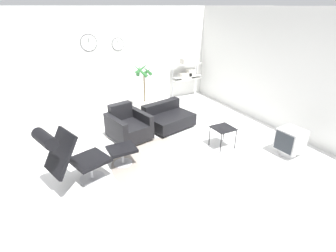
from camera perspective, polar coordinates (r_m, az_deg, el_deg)
The scene contains 12 objects.
ground_plane at distance 5.56m, azimuth -0.27°, elevation -5.53°, with size 12.00×12.00×0.00m, color white.
wall_back at distance 7.86m, azimuth -11.41°, elevation 14.03°, with size 12.00×0.09×2.80m.
wall_right at distance 6.89m, azimuth 22.90°, elevation 11.11°, with size 0.06×12.00×2.80m.
round_rug at distance 5.22m, azimuth -0.85°, elevation -7.76°, with size 2.06×2.06×0.01m.
lounge_chair at distance 4.48m, azimuth -20.90°, elevation -5.51°, with size 1.14×0.82×1.14m.
ottoman at distance 5.09m, azimuth -9.97°, elevation -5.51°, with size 0.52×0.44×0.36m.
armchair_red at distance 6.03m, azimuth -8.67°, elevation -0.24°, with size 0.94×1.01×0.77m.
couch_low at distance 6.58m, azimuth -0.01°, elevation 1.64°, with size 1.26×1.05×0.59m.
side_table at distance 5.67m, azimuth 11.91°, elevation -0.80°, with size 0.43×0.43×0.46m.
crt_television at distance 5.84m, azimuth 25.05°, elevation -3.06°, with size 0.48×0.48×0.57m.
potted_plant at distance 7.60m, azimuth -5.20°, elevation 7.71°, with size 0.58×0.59×1.38m.
shelf_unit at distance 8.66m, azimuth 4.07°, elevation 11.70°, with size 0.98×0.28×1.73m.
Camera 1 is at (-2.23, -4.25, 2.81)m, focal length 28.00 mm.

